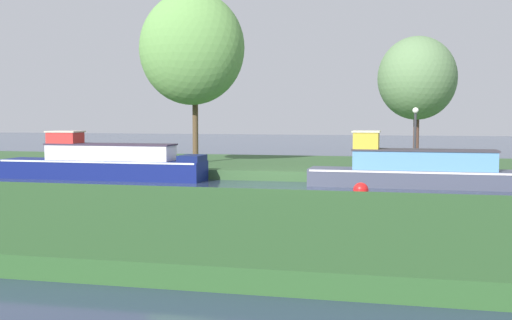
{
  "coord_description": "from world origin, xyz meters",
  "views": [
    {
      "loc": [
        4.61,
        -23.12,
        2.68
      ],
      "look_at": [
        -1.15,
        1.2,
        0.9
      ],
      "focal_mm": 45.16,
      "sensor_mm": 36.0,
      "label": 1
    }
  ],
  "objects_px": {
    "willow_tree_left": "(192,48)",
    "lamp_post": "(415,131)",
    "slate_barge": "(426,171)",
    "mooring_post_far": "(493,163)",
    "channel_buoy": "(361,190)",
    "mooring_post_near": "(174,158)",
    "willow_tree_centre": "(417,78)",
    "navy_narrowboat": "(105,163)"
  },
  "relations": [
    {
      "from": "willow_tree_left",
      "to": "mooring_post_far",
      "type": "distance_m",
      "value": 13.97
    },
    {
      "from": "slate_barge",
      "to": "willow_tree_left",
      "type": "xyz_separation_m",
      "value": [
        -10.36,
        3.9,
        5.07
      ]
    },
    {
      "from": "mooring_post_near",
      "to": "lamp_post",
      "type": "bearing_deg",
      "value": 4.02
    },
    {
      "from": "willow_tree_centre",
      "to": "mooring_post_near",
      "type": "height_order",
      "value": "willow_tree_centre"
    },
    {
      "from": "navy_narrowboat",
      "to": "willow_tree_left",
      "type": "relative_size",
      "value": 1.1
    },
    {
      "from": "slate_barge",
      "to": "willow_tree_left",
      "type": "relative_size",
      "value": 1.12
    },
    {
      "from": "slate_barge",
      "to": "mooring_post_far",
      "type": "xyz_separation_m",
      "value": [
        2.5,
        1.35,
        0.21
      ]
    },
    {
      "from": "navy_narrowboat",
      "to": "mooring_post_near",
      "type": "distance_m",
      "value": 2.87
    },
    {
      "from": "willow_tree_centre",
      "to": "lamp_post",
      "type": "height_order",
      "value": "willow_tree_centre"
    },
    {
      "from": "slate_barge",
      "to": "mooring_post_far",
      "type": "bearing_deg",
      "value": 28.39
    },
    {
      "from": "slate_barge",
      "to": "navy_narrowboat",
      "type": "bearing_deg",
      "value": 180.0
    },
    {
      "from": "navy_narrowboat",
      "to": "mooring_post_far",
      "type": "relative_size",
      "value": 10.12
    },
    {
      "from": "willow_tree_centre",
      "to": "mooring_post_far",
      "type": "distance_m",
      "value": 7.55
    },
    {
      "from": "slate_barge",
      "to": "lamp_post",
      "type": "distance_m",
      "value": 2.52
    },
    {
      "from": "slate_barge",
      "to": "willow_tree_centre",
      "type": "height_order",
      "value": "willow_tree_centre"
    },
    {
      "from": "mooring_post_near",
      "to": "navy_narrowboat",
      "type": "bearing_deg",
      "value": -151.96
    },
    {
      "from": "mooring_post_near",
      "to": "channel_buoy",
      "type": "relative_size",
      "value": 1.74
    },
    {
      "from": "willow_tree_left",
      "to": "mooring_post_far",
      "type": "xyz_separation_m",
      "value": [
        12.85,
        -2.55,
        -4.86
      ]
    },
    {
      "from": "navy_narrowboat",
      "to": "channel_buoy",
      "type": "height_order",
      "value": "navy_narrowboat"
    },
    {
      "from": "navy_narrowboat",
      "to": "lamp_post",
      "type": "bearing_deg",
      "value": 9.32
    },
    {
      "from": "lamp_post",
      "to": "slate_barge",
      "type": "bearing_deg",
      "value": -79.67
    },
    {
      "from": "slate_barge",
      "to": "willow_tree_centre",
      "type": "bearing_deg",
      "value": 92.12
    },
    {
      "from": "navy_narrowboat",
      "to": "mooring_post_far",
      "type": "xyz_separation_m",
      "value": [
        15.33,
        1.35,
        0.16
      ]
    },
    {
      "from": "slate_barge",
      "to": "mooring_post_near",
      "type": "distance_m",
      "value": 10.4
    },
    {
      "from": "willow_tree_centre",
      "to": "channel_buoy",
      "type": "relative_size",
      "value": 12.06
    },
    {
      "from": "willow_tree_left",
      "to": "slate_barge",
      "type": "bearing_deg",
      "value": -20.63
    },
    {
      "from": "navy_narrowboat",
      "to": "mooring_post_far",
      "type": "height_order",
      "value": "navy_narrowboat"
    },
    {
      "from": "willow_tree_left",
      "to": "channel_buoy",
      "type": "distance_m",
      "value": 12.39
    },
    {
      "from": "slate_barge",
      "to": "channel_buoy",
      "type": "relative_size",
      "value": 17.74
    },
    {
      "from": "slate_barge",
      "to": "channel_buoy",
      "type": "xyz_separation_m",
      "value": [
        -2.1,
        -3.56,
        -0.37
      ]
    },
    {
      "from": "willow_tree_centre",
      "to": "mooring_post_near",
      "type": "bearing_deg",
      "value": -148.9
    },
    {
      "from": "channel_buoy",
      "to": "lamp_post",
      "type": "bearing_deg",
      "value": 72.93
    },
    {
      "from": "willow_tree_left",
      "to": "mooring_post_near",
      "type": "height_order",
      "value": "willow_tree_left"
    },
    {
      "from": "willow_tree_left",
      "to": "lamp_post",
      "type": "distance_m",
      "value": 10.79
    },
    {
      "from": "navy_narrowboat",
      "to": "willow_tree_centre",
      "type": "height_order",
      "value": "willow_tree_centre"
    },
    {
      "from": "slate_barge",
      "to": "willow_tree_left",
      "type": "distance_m",
      "value": 12.17
    },
    {
      "from": "willow_tree_centre",
      "to": "mooring_post_near",
      "type": "distance_m",
      "value": 12.24
    },
    {
      "from": "channel_buoy",
      "to": "slate_barge",
      "type": "bearing_deg",
      "value": 59.53
    },
    {
      "from": "channel_buoy",
      "to": "mooring_post_near",
      "type": "bearing_deg",
      "value": 149.12
    },
    {
      "from": "mooring_post_far",
      "to": "willow_tree_centre",
      "type": "bearing_deg",
      "value": 114.6
    },
    {
      "from": "willow_tree_left",
      "to": "willow_tree_centre",
      "type": "xyz_separation_m",
      "value": [
        10.08,
        3.5,
        -1.3
      ]
    },
    {
      "from": "willow_tree_centre",
      "to": "willow_tree_left",
      "type": "bearing_deg",
      "value": -160.85
    }
  ]
}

